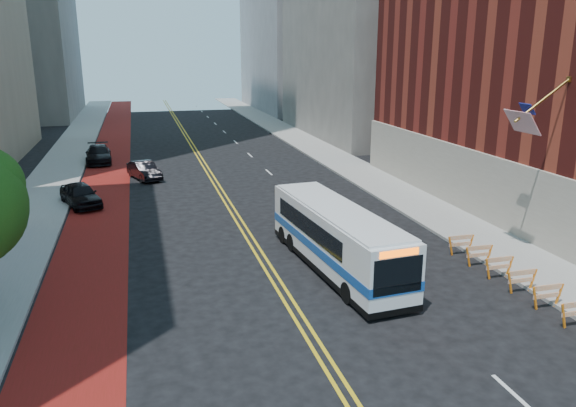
% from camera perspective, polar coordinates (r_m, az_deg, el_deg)
% --- Properties ---
extents(ground, '(160.00, 160.00, 0.00)m').
position_cam_1_polar(ground, '(18.12, 5.17, -17.62)').
color(ground, black).
rests_on(ground, ground).
extents(sidewalk_left, '(4.00, 140.00, 0.15)m').
position_cam_1_polar(sidewalk_left, '(45.74, -22.93, 1.87)').
color(sidewalk_left, gray).
rests_on(sidewalk_left, ground).
extents(sidewalk_right, '(4.00, 140.00, 0.15)m').
position_cam_1_polar(sidewalk_right, '(48.50, 6.37, 3.73)').
color(sidewalk_right, gray).
rests_on(sidewalk_right, ground).
extents(bus_lane_paint, '(3.60, 140.00, 0.01)m').
position_cam_1_polar(bus_lane_paint, '(45.36, -18.05, 2.15)').
color(bus_lane_paint, maroon).
rests_on(bus_lane_paint, ground).
extents(center_line_inner, '(0.14, 140.00, 0.01)m').
position_cam_1_polar(center_line_inner, '(45.58, -8.07, 2.82)').
color(center_line_inner, gold).
rests_on(center_line_inner, ground).
extents(center_line_outer, '(0.14, 140.00, 0.01)m').
position_cam_1_polar(center_line_outer, '(45.62, -7.63, 2.85)').
color(center_line_outer, gold).
rests_on(center_line_outer, ground).
extents(lane_dashes, '(0.14, 98.20, 0.01)m').
position_cam_1_polar(lane_dashes, '(54.09, -3.89, 4.94)').
color(lane_dashes, silver).
rests_on(lane_dashes, ground).
extents(construction_barriers, '(1.42, 10.91, 1.00)m').
position_cam_1_polar(construction_barriers, '(24.91, 23.74, -7.58)').
color(construction_barriers, orange).
rests_on(construction_barriers, ground).
extents(transit_bus, '(3.28, 10.92, 2.96)m').
position_cam_1_polar(transit_bus, '(25.82, 4.87, -3.40)').
color(transit_bus, white).
rests_on(transit_bus, ground).
extents(car_a, '(3.26, 4.78, 1.51)m').
position_cam_1_polar(car_a, '(38.64, -20.34, 0.85)').
color(car_a, black).
rests_on(car_a, ground).
extents(car_b, '(2.76, 4.48, 1.39)m').
position_cam_1_polar(car_b, '(45.19, -14.39, 3.28)').
color(car_b, black).
rests_on(car_b, ground).
extents(car_c, '(2.43, 5.40, 1.53)m').
position_cam_1_polar(car_c, '(52.96, -18.70, 4.77)').
color(car_c, black).
rests_on(car_c, ground).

